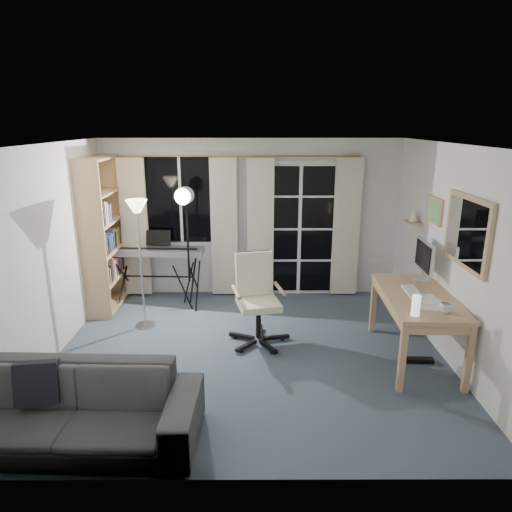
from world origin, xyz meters
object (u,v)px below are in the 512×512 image
at_px(keyboard_piano, 157,252).
at_px(bookshelf, 100,239).
at_px(studio_light, 185,211).
at_px(monitor, 424,257).
at_px(sofa, 69,398).
at_px(desk, 417,303).
at_px(torchiere_lamp, 138,226).
at_px(office_chair, 256,290).
at_px(mug, 446,307).

bearing_deg(keyboard_piano, bookshelf, -156.55).
relative_size(keyboard_piano, studio_light, 0.76).
distance_m(keyboard_piano, studio_light, 0.94).
height_order(monitor, sofa, monitor).
distance_m(bookshelf, desk, 4.31).
xyz_separation_m(studio_light, monitor, (2.97, -1.00, -0.38)).
bearing_deg(desk, torchiere_lamp, 167.51).
xyz_separation_m(bookshelf, torchiere_lamp, (0.73, -0.68, 0.33)).
height_order(office_chair, sofa, office_chair).
relative_size(desk, sofa, 0.69).
bearing_deg(sofa, mug, 16.80).
xyz_separation_m(keyboard_piano, studio_light, (0.50, -0.38, 0.70)).
height_order(office_chair, monitor, monitor).
distance_m(keyboard_piano, desk, 3.75).
relative_size(studio_light, monitor, 3.21).
distance_m(keyboard_piano, office_chair, 1.98).
distance_m(torchiere_lamp, monitor, 3.52).
distance_m(torchiere_lamp, office_chair, 1.69).
bearing_deg(mug, desk, 101.31).
xyz_separation_m(office_chair, mug, (1.90, -1.01, 0.20)).
bearing_deg(bookshelf, monitor, -16.05).
height_order(studio_light, monitor, studio_light).
distance_m(studio_light, sofa, 3.11).
relative_size(mug, sofa, 0.06).
height_order(torchiere_lamp, studio_light, studio_light).
bearing_deg(bookshelf, sofa, -79.23).
height_order(studio_light, mug, studio_light).
bearing_deg(studio_light, monitor, -6.11).
bearing_deg(sofa, studio_light, 80.24).
relative_size(bookshelf, studio_light, 1.20).
relative_size(studio_light, desk, 1.22).
relative_size(desk, mug, 11.61).
bearing_deg(torchiere_lamp, mug, -22.09).
bearing_deg(torchiere_lamp, desk, -14.89).
bearing_deg(torchiere_lamp, office_chair, -13.90).
bearing_deg(studio_light, office_chair, -31.70).
relative_size(bookshelf, mug, 16.96).
bearing_deg(bookshelf, torchiere_lamp, -44.40).
bearing_deg(desk, office_chair, 166.71).
xyz_separation_m(bookshelf, desk, (4.01, -1.55, -0.35)).
distance_m(bookshelf, monitor, 4.35).
bearing_deg(sofa, monitor, 29.63).
bearing_deg(torchiere_lamp, keyboard_piano, 89.48).
distance_m(desk, sofa, 3.66).
height_order(office_chair, desk, office_chair).
bearing_deg(office_chair, sofa, -142.08).
bearing_deg(mug, bookshelf, 153.49).
height_order(bookshelf, desk, bookshelf).
height_order(bookshelf, studio_light, bookshelf).
height_order(torchiere_lamp, sofa, torchiere_lamp).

